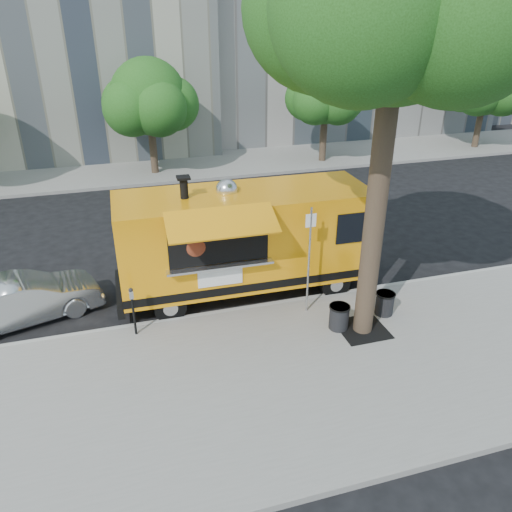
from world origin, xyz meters
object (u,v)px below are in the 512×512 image
at_px(far_tree_c, 326,92).
at_px(sedan, 25,299).
at_px(parking_meter, 133,306).
at_px(trash_bin_right, 385,303).
at_px(far_tree_b, 148,97).
at_px(sign_post, 309,255).
at_px(trash_bin_left, 339,316).
at_px(far_tree_d, 487,81).
at_px(food_truck, 244,239).

relative_size(far_tree_c, sedan, 1.35).
distance_m(parking_meter, trash_bin_right, 6.59).
bearing_deg(far_tree_b, parking_meter, -98.10).
distance_m(sign_post, sedan, 7.61).
xyz_separation_m(trash_bin_left, trash_bin_right, (1.46, 0.27, -0.01)).
bearing_deg(sedan, far_tree_b, -37.73).
relative_size(far_tree_d, trash_bin_left, 8.66).
relative_size(parking_meter, trash_bin_right, 2.13).
relative_size(far_tree_b, far_tree_d, 0.97).
distance_m(far_tree_b, parking_meter, 14.48).
relative_size(parking_meter, trash_bin_left, 2.05).
xyz_separation_m(far_tree_b, food_truck, (1.26, -12.53, -2.12)).
xyz_separation_m(far_tree_b, parking_meter, (-2.00, -14.05, -2.85)).
height_order(sedan, trash_bin_right, sedan).
xyz_separation_m(sign_post, food_truck, (-1.29, 1.72, -0.14)).
bearing_deg(far_tree_b, trash_bin_right, -73.28).
bearing_deg(trash_bin_right, sedan, 163.96).
relative_size(sign_post, trash_bin_right, 4.78).
distance_m(food_truck, sedan, 6.07).
height_order(far_tree_d, parking_meter, far_tree_d).
relative_size(far_tree_d, food_truck, 0.76).
bearing_deg(sedan, parking_meter, -139.14).
distance_m(far_tree_b, trash_bin_right, 16.00).
relative_size(far_tree_b, far_tree_c, 1.06).
height_order(sign_post, sedan, sign_post).
distance_m(sedan, trash_bin_right, 9.59).
bearing_deg(sedan, far_tree_c, -65.55).
relative_size(far_tree_d, sedan, 1.47).
xyz_separation_m(sedan, trash_bin_right, (9.21, -2.65, -0.15)).
distance_m(food_truck, trash_bin_left, 3.47).
height_order(far_tree_b, trash_bin_left, far_tree_b).
bearing_deg(far_tree_d, parking_meter, -146.40).
bearing_deg(sign_post, far_tree_b, 100.15).
distance_m(parking_meter, food_truck, 3.67).
bearing_deg(food_truck, sign_post, -52.15).
xyz_separation_m(far_tree_d, trash_bin_left, (-15.96, -15.16, -3.39)).
bearing_deg(far_tree_d, sign_post, -139.30).
distance_m(far_tree_c, sign_post, 15.48).
relative_size(far_tree_b, trash_bin_left, 8.44).
height_order(far_tree_c, far_tree_d, far_tree_d).
xyz_separation_m(sign_post, sedan, (-7.26, 1.92, -1.21)).
bearing_deg(far_tree_c, sign_post, -114.81).
height_order(far_tree_d, food_truck, far_tree_d).
height_order(parking_meter, food_truck, food_truck).
relative_size(food_truck, sedan, 1.92).
height_order(food_truck, trash_bin_right, food_truck).
distance_m(far_tree_d, sedan, 26.88).
xyz_separation_m(far_tree_c, parking_meter, (-11.00, -13.75, -2.74)).
relative_size(food_truck, trash_bin_left, 11.34).
relative_size(sedan, trash_bin_left, 5.91).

